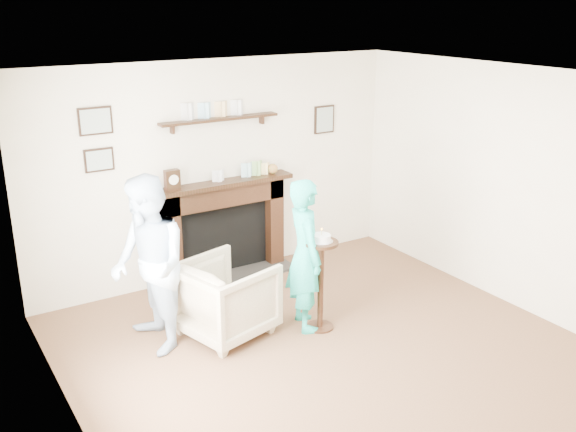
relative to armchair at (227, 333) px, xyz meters
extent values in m
plane|color=brown|center=(0.64, -1.12, 0.00)|extent=(5.00, 5.00, 0.00)
cube|color=beige|center=(0.64, 1.38, 1.25)|extent=(4.50, 0.04, 2.50)
cube|color=beige|center=(-1.61, -1.12, 1.25)|extent=(0.04, 5.00, 2.50)
cube|color=beige|center=(2.89, -1.12, 1.25)|extent=(0.04, 5.00, 2.50)
cube|color=white|center=(0.64, -1.12, 2.50)|extent=(4.50, 5.00, 0.04)
cube|color=black|center=(-0.02, 1.28, 0.55)|extent=(0.18, 0.20, 1.10)
cube|color=black|center=(1.30, 1.28, 0.55)|extent=(0.18, 0.20, 1.10)
cube|color=black|center=(0.64, 1.28, 0.98)|extent=(1.50, 0.20, 0.24)
cube|color=black|center=(0.64, 1.35, 0.43)|extent=(1.14, 0.06, 0.86)
cube|color=#2E2C29|center=(0.64, 1.16, 0.01)|extent=(1.60, 0.44, 0.03)
cube|color=black|center=(0.64, 1.25, 1.12)|extent=(1.68, 0.26, 0.05)
cube|color=black|center=(0.64, 1.30, 1.85)|extent=(1.40, 0.15, 0.03)
cube|color=black|center=(-0.71, 1.36, 1.95)|extent=(0.34, 0.03, 0.28)
cube|color=black|center=(-0.71, 1.36, 1.55)|extent=(0.30, 0.03, 0.24)
cube|color=black|center=(2.09, 1.36, 1.70)|extent=(0.28, 0.03, 0.34)
cube|color=black|center=(0.02, 1.25, 1.26)|extent=(0.16, 0.09, 0.22)
cylinder|color=white|center=(0.02, 1.20, 1.27)|extent=(0.11, 0.01, 0.11)
sphere|color=green|center=(1.28, 1.25, 1.21)|extent=(0.12, 0.12, 0.12)
imported|color=#C6B693|center=(0.00, 0.00, 0.00)|extent=(1.00, 0.98, 0.74)
imported|color=silver|center=(-0.69, 0.12, 0.00)|extent=(0.63, 0.81, 1.66)
imported|color=teal|center=(0.73, -0.28, 0.00)|extent=(0.50, 0.63, 1.52)
cylinder|color=black|center=(0.83, -0.40, 0.01)|extent=(0.27, 0.27, 0.02)
cylinder|color=black|center=(0.83, -0.40, 0.45)|extent=(0.06, 0.06, 0.87)
cylinder|color=black|center=(0.83, -0.40, 0.90)|extent=(0.33, 0.33, 0.03)
cylinder|color=silver|center=(0.83, -0.40, 0.92)|extent=(0.22, 0.22, 0.01)
cylinder|color=silver|center=(0.83, -0.40, 0.96)|extent=(0.17, 0.17, 0.06)
cylinder|color=beige|center=(0.83, -0.40, 1.01)|extent=(0.01, 0.01, 0.05)
sphere|color=orange|center=(0.83, -0.40, 1.04)|extent=(0.02, 0.02, 0.02)
camera|label=1|loc=(-2.45, -5.06, 3.10)|focal=40.00mm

